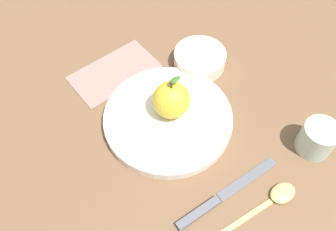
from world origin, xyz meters
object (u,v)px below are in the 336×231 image
cup (318,137)px  spoon (273,199)px  apple (171,100)px  linen_napkin (115,72)px  dinner_plate (168,118)px  side_bowl (200,58)px  knife (219,199)px

cup → spoon: bearing=173.3°
apple → linen_napkin: apple is taller
dinner_plate → apple: 0.05m
side_bowl → linen_napkin: 0.19m
cup → knife: (-0.19, 0.09, -0.03)m
knife → linen_napkin: bearing=69.4°
apple → linen_napkin: (0.03, 0.17, -0.05)m
side_bowl → spoon: (-0.20, -0.27, -0.02)m
apple → knife: bearing=-120.7°
side_bowl → knife: bearing=-142.5°
dinner_plate → linen_napkin: (0.04, 0.17, -0.01)m
dinner_plate → linen_napkin: bearing=76.8°
cup → knife: 0.21m
spoon → side_bowl: bearing=53.7°
knife → linen_napkin: knife is taller
side_bowl → cup: bearing=-101.7°
cup → spoon: 0.14m
dinner_plate → side_bowl: side_bowl is taller
linen_napkin → side_bowl: bearing=-48.3°
apple → spoon: bearing=-100.7°
side_bowl → linen_napkin: size_ratio=0.61×
cup → knife: size_ratio=0.32×
knife → linen_napkin: (0.12, 0.33, -0.00)m
dinner_plate → side_bowl: 0.17m
knife → side_bowl: bearing=37.5°
dinner_plate → knife: 0.18m
dinner_plate → apple: apple is taller
side_bowl → cup: cup is taller
cup → side_bowl: bearing=78.3°
apple → side_bowl: size_ratio=0.78×
dinner_plate → cup: cup is taller
knife → spoon: bearing=-56.1°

